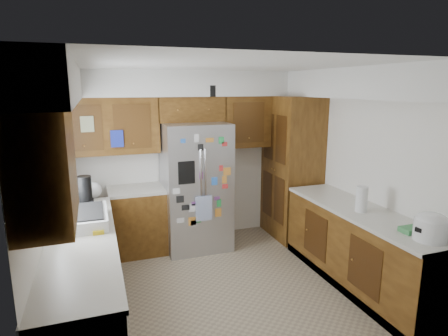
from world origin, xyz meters
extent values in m
plane|color=tan|center=(0.00, 0.00, 0.00)|extent=(3.60, 3.60, 0.00)
cube|color=white|center=(0.00, 1.60, 1.25)|extent=(3.60, 0.04, 2.50)
cube|color=white|center=(-1.80, 0.00, 1.25)|extent=(0.04, 3.20, 2.50)
cube|color=white|center=(1.80, 0.00, 1.25)|extent=(0.04, 3.20, 2.50)
cube|color=white|center=(0.00, -1.60, 1.25)|extent=(3.60, 0.04, 2.50)
cube|color=white|center=(0.00, 0.00, 2.51)|extent=(3.60, 3.20, 0.02)
cube|color=silver|center=(0.00, 1.41, 2.33)|extent=(3.60, 0.38, 0.35)
cube|color=silver|center=(-1.61, 0.00, 2.33)|extent=(0.38, 3.20, 0.35)
cube|color=silver|center=(1.61, 0.00, 2.33)|extent=(0.38, 3.20, 0.35)
cube|color=#48280D|center=(-1.14, 1.43, 1.77)|extent=(1.33, 0.34, 0.75)
cube|color=#48280D|center=(1.14, 1.43, 1.77)|extent=(1.33, 0.34, 0.75)
cube|color=#48280D|center=(-1.63, -1.15, 1.77)|extent=(0.34, 0.85, 0.75)
cube|color=white|center=(-1.79, 0.10, 1.60)|extent=(0.02, 0.90, 1.05)
cube|color=white|center=(-1.75, 0.10, 1.60)|extent=(0.01, 1.02, 1.15)
cube|color=#1C2BA4|center=(-1.03, 1.24, 1.62)|extent=(0.16, 0.02, 0.22)
cube|color=beige|center=(-1.39, 1.24, 1.82)|extent=(0.16, 0.02, 0.20)
cube|color=#48280D|center=(-1.50, -0.30, 0.44)|extent=(0.60, 2.60, 0.88)
cube|color=#48280D|center=(-0.83, 1.30, 0.44)|extent=(0.75, 0.60, 0.88)
cube|color=silver|center=(-1.50, -0.30, 0.90)|extent=(0.63, 2.60, 0.04)
cube|color=silver|center=(-0.83, 1.30, 0.90)|extent=(0.75, 0.60, 0.04)
cube|color=black|center=(-1.50, -0.30, 0.05)|extent=(0.60, 2.60, 0.10)
cube|color=white|center=(-1.19, -1.15, 0.46)|extent=(0.01, 0.58, 0.80)
cube|color=#48280D|center=(1.50, -0.47, 0.44)|extent=(0.60, 2.25, 0.88)
cube|color=silver|center=(1.50, -0.47, 0.90)|extent=(0.63, 2.25, 0.04)
cube|color=black|center=(1.50, -0.47, 0.05)|extent=(0.60, 2.25, 0.10)
cube|color=#48280D|center=(1.50, 1.15, 1.07)|extent=(0.60, 0.90, 2.15)
cube|color=#A5A5AA|center=(0.00, 1.21, 0.90)|extent=(0.90, 0.75, 1.80)
cylinder|color=silver|center=(-0.03, 0.82, 1.05)|extent=(0.02, 0.02, 0.90)
cylinder|color=silver|center=(0.03, 0.82, 1.05)|extent=(0.02, 0.02, 0.90)
cube|color=black|center=(-0.22, 0.83, 1.20)|extent=(0.22, 0.01, 0.30)
cube|color=white|center=(0.00, 0.80, 0.70)|extent=(0.22, 0.01, 0.34)
cube|color=red|center=(0.30, 0.82, 1.55)|extent=(0.07, 0.00, 0.06)
cube|color=green|center=(0.22, 0.82, 0.75)|extent=(0.06, 0.00, 0.10)
cube|color=orange|center=(-0.16, 0.82, 0.53)|extent=(0.11, 0.00, 0.11)
cube|color=white|center=(-0.15, 0.82, 0.72)|extent=(0.11, 0.00, 0.11)
cube|color=orange|center=(0.10, 0.82, 1.61)|extent=(0.11, 0.00, 0.06)
cube|color=green|center=(-0.07, 0.82, 0.53)|extent=(0.08, 0.00, 0.07)
cube|color=blue|center=(0.16, 0.82, 1.06)|extent=(0.08, 0.00, 0.11)
cube|color=orange|center=(0.30, 0.82, 1.07)|extent=(0.07, 0.00, 0.10)
cube|color=#8C4C99|center=(-0.03, 0.82, 1.15)|extent=(0.05, 0.00, 0.10)
cube|color=orange|center=(0.34, 0.82, 1.17)|extent=(0.10, 0.00, 0.11)
cube|color=red|center=(0.31, 0.82, 0.97)|extent=(0.08, 0.00, 0.06)
cube|color=black|center=(-0.24, 0.82, 0.73)|extent=(0.11, 0.00, 0.07)
cube|color=white|center=(-0.36, 0.82, 0.97)|extent=(0.09, 0.00, 0.07)
cube|color=white|center=(-0.32, 0.82, 0.56)|extent=(0.10, 0.00, 0.07)
cube|color=white|center=(-0.08, 0.82, 1.64)|extent=(0.06, 0.00, 0.10)
cube|color=orange|center=(0.21, 0.82, 0.61)|extent=(0.09, 0.00, 0.12)
cube|color=white|center=(-0.14, 0.82, 0.51)|extent=(0.08, 0.00, 0.07)
cube|color=black|center=(-0.03, 0.82, 1.52)|extent=(0.07, 0.00, 0.08)
cube|color=#8C4C99|center=(0.19, 0.82, 0.81)|extent=(0.08, 0.00, 0.05)
cube|color=#8C4C99|center=(-0.12, 0.82, 0.77)|extent=(0.09, 0.00, 0.05)
cube|color=green|center=(0.25, 0.82, 1.60)|extent=(0.07, 0.00, 0.09)
cube|color=red|center=(0.25, 0.82, 1.23)|extent=(0.05, 0.00, 0.08)
cube|color=black|center=(-0.31, 0.82, 0.85)|extent=(0.10, 0.00, 0.09)
cube|color=blue|center=(-0.26, 0.82, 1.62)|extent=(0.06, 0.00, 0.05)
cube|color=#48280D|center=(0.00, 1.43, 1.98)|extent=(0.96, 0.34, 0.35)
sphere|color=#1F63B4|center=(-0.32, 1.42, 2.29)|extent=(0.28, 0.28, 0.28)
cylinder|color=black|center=(0.27, 1.35, 2.23)|extent=(0.27, 0.27, 0.15)
ellipsoid|color=#333338|center=(0.27, 1.35, 2.30)|extent=(0.25, 0.25, 0.11)
cube|color=white|center=(-1.50, 0.10, 0.98)|extent=(0.52, 0.70, 0.12)
cube|color=black|center=(-1.50, 0.10, 1.04)|extent=(0.44, 0.60, 0.02)
cylinder|color=silver|center=(-1.70, 0.10, 1.14)|extent=(0.02, 0.02, 0.30)
cylinder|color=silver|center=(-1.64, 0.10, 1.27)|extent=(0.16, 0.02, 0.02)
cube|color=yellow|center=(-1.34, -0.18, 0.94)|extent=(0.10, 0.18, 0.04)
cube|color=black|center=(-1.46, 0.61, 0.97)|extent=(0.18, 0.14, 0.10)
cylinder|color=black|center=(-1.46, 0.61, 1.16)|extent=(0.16, 0.16, 0.28)
cylinder|color=#A5A5AA|center=(-1.51, 0.82, 1.02)|extent=(0.14, 0.14, 0.20)
sphere|color=white|center=(-1.37, 1.03, 1.02)|extent=(0.20, 0.20, 0.20)
cube|color=#3F72B2|center=(-1.62, 1.19, 1.01)|extent=(0.14, 0.10, 0.18)
cube|color=#BFB28C|center=(-1.38, 1.27, 0.99)|extent=(0.10, 0.08, 0.14)
cylinder|color=white|center=(-1.50, 0.43, 0.98)|extent=(0.08, 0.08, 0.11)
cylinder|color=white|center=(1.50, -1.38, 1.02)|extent=(0.29, 0.29, 0.19)
ellipsoid|color=white|center=(1.50, -1.38, 1.11)|extent=(0.28, 0.28, 0.13)
cube|color=black|center=(1.36, -1.38, 1.04)|extent=(0.04, 0.06, 0.04)
cylinder|color=white|center=(1.44, -0.52, 1.06)|extent=(0.13, 0.13, 0.29)
camera|label=1|loc=(-1.31, -3.77, 2.28)|focal=30.00mm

